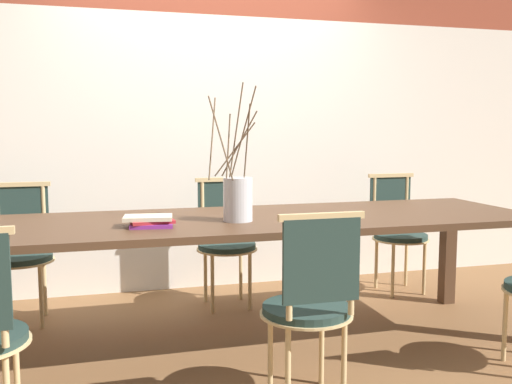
# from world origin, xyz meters

# --- Properties ---
(ground_plane) EXTENTS (16.00, 16.00, 0.00)m
(ground_plane) POSITION_xyz_m (0.00, 0.00, 0.00)
(ground_plane) COLOR brown
(wall_rear) EXTENTS (12.00, 0.06, 3.20)m
(wall_rear) POSITION_xyz_m (0.00, 1.34, 1.60)
(wall_rear) COLOR silver
(wall_rear) RESTS_ON ground_plane
(dining_table) EXTENTS (3.37, 1.02, 0.77)m
(dining_table) POSITION_xyz_m (0.00, 0.00, 0.69)
(dining_table) COLOR #4C3321
(dining_table) RESTS_ON ground_plane
(chair_near_left) EXTENTS (0.44, 0.44, 0.93)m
(chair_near_left) POSITION_xyz_m (0.04, -0.81, 0.50)
(chair_near_left) COLOR #233833
(chair_near_left) RESTS_ON ground_plane
(chair_far_leftend) EXTENTS (0.44, 0.44, 0.93)m
(chair_far_leftend) POSITION_xyz_m (-1.40, 0.81, 0.50)
(chair_far_leftend) COLOR #233833
(chair_far_leftend) RESTS_ON ground_plane
(chair_far_left) EXTENTS (0.44, 0.44, 0.93)m
(chair_far_left) POSITION_xyz_m (-0.01, 0.81, 0.50)
(chair_far_left) COLOR #233833
(chair_far_left) RESTS_ON ground_plane
(chair_far_center) EXTENTS (0.44, 0.44, 0.93)m
(chair_far_center) POSITION_xyz_m (1.39, 0.81, 0.50)
(chair_far_center) COLOR #233833
(chair_far_center) RESTS_ON ground_plane
(vase_centerpiece) EXTENTS (0.32, 0.34, 0.78)m
(vase_centerpiece) POSITION_xyz_m (-0.13, -0.10, 0.90)
(vase_centerpiece) COLOR silver
(vase_centerpiece) RESTS_ON dining_table
(book_stack) EXTENTS (0.28, 0.21, 0.06)m
(book_stack) POSITION_xyz_m (-0.63, -0.15, 0.80)
(book_stack) COLOR #842D8C
(book_stack) RESTS_ON dining_table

